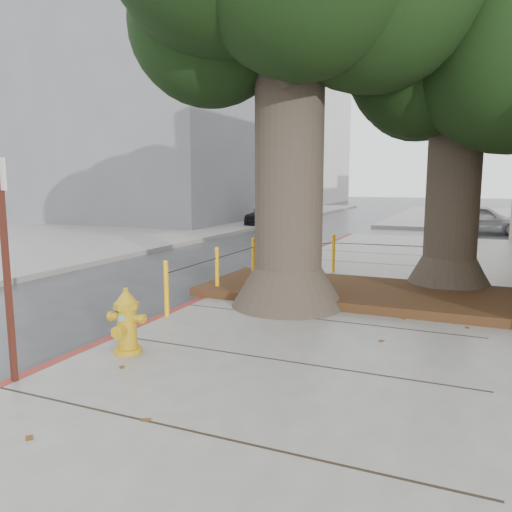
{
  "coord_description": "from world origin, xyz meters",
  "views": [
    {
      "loc": [
        2.67,
        -5.62,
        2.38
      ],
      "look_at": [
        -0.7,
        2.17,
        1.1
      ],
      "focal_mm": 35.0,
      "sensor_mm": 36.0,
      "label": 1
    }
  ],
  "objects_px": {
    "car_dark": "(272,214)",
    "car_silver": "(482,219)",
    "signpost": "(6,258)",
    "fire_hydrant": "(127,321)"
  },
  "relations": [
    {
      "from": "signpost",
      "to": "fire_hydrant",
      "type": "bearing_deg",
      "value": 77.95
    },
    {
      "from": "fire_hydrant",
      "to": "signpost",
      "type": "height_order",
      "value": "signpost"
    },
    {
      "from": "signpost",
      "to": "car_dark",
      "type": "bearing_deg",
      "value": 116.36
    },
    {
      "from": "car_silver",
      "to": "car_dark",
      "type": "relative_size",
      "value": 0.9
    },
    {
      "from": "signpost",
      "to": "car_silver",
      "type": "xyz_separation_m",
      "value": [
        5.06,
        20.93,
        -0.89
      ]
    },
    {
      "from": "car_dark",
      "to": "car_silver",
      "type": "bearing_deg",
      "value": 0.03
    },
    {
      "from": "signpost",
      "to": "car_silver",
      "type": "relative_size",
      "value": 0.64
    },
    {
      "from": "car_silver",
      "to": "car_dark",
      "type": "bearing_deg",
      "value": 89.11
    },
    {
      "from": "car_silver",
      "to": "car_dark",
      "type": "xyz_separation_m",
      "value": [
        -10.22,
        0.05,
        -0.04
      ]
    },
    {
      "from": "signpost",
      "to": "car_dark",
      "type": "xyz_separation_m",
      "value": [
        -5.17,
        20.98,
        -0.93
      ]
    }
  ]
}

